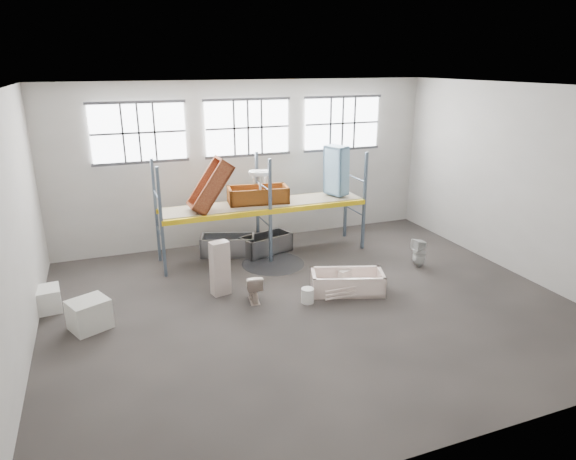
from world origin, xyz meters
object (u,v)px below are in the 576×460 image
carton_near (89,314)px  bucket (308,295)px  toilet_white (419,253)px  steel_tub_right (266,244)px  bathtub_beige (347,282)px  steel_tub_left (228,245)px  rust_tub_flat (258,195)px  cistern_tall (220,268)px  blue_tub_upright (336,170)px  toilet_beige (253,287)px

carton_near → bucket: bearing=-6.5°
toilet_white → steel_tub_right: 4.49m
bathtub_beige → toilet_white: bearing=34.5°
toilet_white → steel_tub_right: bearing=-127.9°
steel_tub_left → rust_tub_flat: rust_tub_flat is taller
cistern_tall → steel_tub_left: cistern_tall is taller
cistern_tall → steel_tub_right: cistern_tall is taller
carton_near → steel_tub_left: bearing=39.6°
rust_tub_flat → bucket: 3.88m
steel_tub_left → carton_near: 5.04m
blue_tub_upright → bathtub_beige: bearing=-110.4°
blue_tub_upright → bucket: (-2.34, -3.36, -2.21)m
bucket → carton_near: size_ratio=0.47×
cistern_tall → steel_tub_right: bearing=36.7°
rust_tub_flat → bucket: rust_tub_flat is taller
toilet_beige → toilet_white: (4.99, 0.38, 0.06)m
toilet_white → carton_near: 8.70m
steel_tub_left → steel_tub_right: 1.14m
bucket → carton_near: (-4.88, 0.55, 0.15)m
bathtub_beige → cistern_tall: size_ratio=1.30×
toilet_white → toilet_beige: bearing=-88.9°
steel_tub_right → cistern_tall: bearing=-130.4°
cistern_tall → toilet_white: cistern_tall is taller
rust_tub_flat → bucket: bearing=-88.4°
bathtub_beige → cistern_tall: 3.19m
bathtub_beige → toilet_beige: 2.37m
bathtub_beige → toilet_white: size_ratio=2.18×
steel_tub_left → blue_tub_upright: blue_tub_upright is taller
blue_tub_upright → steel_tub_right: bearing=176.7°
steel_tub_left → blue_tub_upright: size_ratio=1.07×
steel_tub_right → bucket: bearing=-91.9°
toilet_beige → bucket: toilet_beige is taller
cistern_tall → bucket: cistern_tall is taller
toilet_beige → steel_tub_right: bearing=-105.7°
toilet_beige → rust_tub_flat: 3.47m
steel_tub_right → carton_near: bearing=-149.5°
toilet_white → steel_tub_right: toilet_white is taller
carton_near → rust_tub_flat: bearing=31.7°
toilet_white → steel_tub_left: bearing=-123.7°
blue_tub_upright → carton_near: (-7.22, -2.81, -2.06)m
cistern_tall → steel_tub_left: (0.84, 2.56, -0.40)m
cistern_tall → bathtub_beige: bearing=-31.6°
rust_tub_flat → toilet_white: bearing=-33.4°
bucket → steel_tub_left: bearing=104.8°
rust_tub_flat → carton_near: (-4.78, -2.96, -1.49)m
toilet_beige → blue_tub_upright: size_ratio=0.48×
toilet_beige → bucket: bearing=162.9°
steel_tub_left → steel_tub_right: steel_tub_left is taller
cistern_tall → steel_tub_right: 3.03m
bathtub_beige → toilet_white: (2.65, 0.75, 0.15)m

